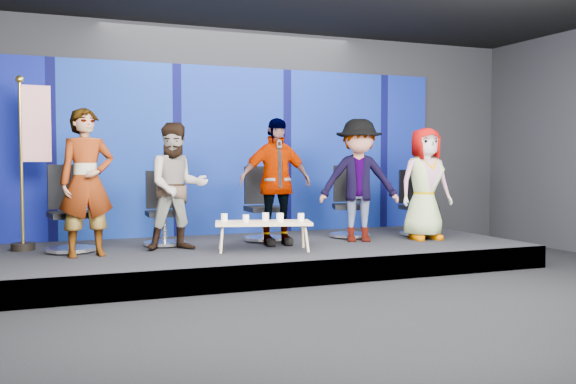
% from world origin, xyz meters
% --- Properties ---
extents(ground, '(10.00, 10.00, 0.00)m').
position_xyz_m(ground, '(0.00, 0.00, 0.00)').
color(ground, black).
rests_on(ground, ground).
extents(room_walls, '(10.02, 8.02, 3.51)m').
position_xyz_m(room_walls, '(0.00, 0.00, 2.43)').
color(room_walls, black).
rests_on(room_walls, ground).
extents(riser, '(7.00, 3.00, 0.30)m').
position_xyz_m(riser, '(0.00, 2.50, 0.15)').
color(riser, black).
rests_on(riser, ground).
extents(backdrop, '(7.00, 0.08, 2.60)m').
position_xyz_m(backdrop, '(0.00, 3.95, 1.60)').
color(backdrop, '#07095C').
rests_on(backdrop, riser).
extents(chair_a, '(0.70, 0.70, 1.10)m').
position_xyz_m(chair_a, '(-2.51, 2.78, 0.66)').
color(chair_a, silver).
rests_on(chair_a, riser).
extents(panelist_a, '(0.70, 0.51, 1.78)m').
position_xyz_m(panelist_a, '(-2.33, 2.31, 1.19)').
color(panelist_a, black).
rests_on(panelist_a, riser).
extents(chair_b, '(0.59, 0.59, 1.01)m').
position_xyz_m(chair_b, '(-1.29, 2.95, 0.63)').
color(chair_b, silver).
rests_on(chair_b, riser).
extents(panelist_b, '(0.81, 0.64, 1.64)m').
position_xyz_m(panelist_b, '(-1.21, 2.45, 1.12)').
color(panelist_b, black).
rests_on(panelist_b, riser).
extents(chair_c, '(0.61, 0.61, 1.07)m').
position_xyz_m(chair_c, '(0.13, 2.94, 0.65)').
color(chair_c, silver).
rests_on(chair_c, riser).
extents(panelist_c, '(1.02, 0.45, 1.73)m').
position_xyz_m(panelist_c, '(0.13, 2.43, 1.16)').
color(panelist_c, black).
rests_on(panelist_c, riser).
extents(chair_d, '(0.77, 0.77, 1.07)m').
position_xyz_m(chair_d, '(1.47, 2.85, 0.65)').
color(chair_d, silver).
rests_on(chair_d, riser).
extents(panelist_d, '(1.27, 0.99, 1.74)m').
position_xyz_m(panelist_d, '(1.37, 2.35, 1.17)').
color(panelist_d, black).
rests_on(panelist_d, riser).
extents(chair_e, '(0.59, 0.59, 1.00)m').
position_xyz_m(chair_e, '(2.53, 2.65, 0.63)').
color(chair_e, silver).
rests_on(chair_e, riser).
extents(panelist_e, '(0.82, 0.56, 1.62)m').
position_xyz_m(panelist_e, '(2.36, 2.18, 1.11)').
color(panelist_e, black).
rests_on(panelist_e, riser).
extents(coffee_table, '(1.31, 0.82, 0.37)m').
position_xyz_m(coffee_table, '(-0.20, 1.98, 0.64)').
color(coffee_table, tan).
rests_on(coffee_table, riser).
extents(mug_a, '(0.08, 0.08, 0.10)m').
position_xyz_m(mug_a, '(-0.66, 2.19, 0.72)').
color(mug_a, silver).
rests_on(mug_a, coffee_table).
extents(mug_b, '(0.08, 0.08, 0.09)m').
position_xyz_m(mug_b, '(-0.43, 2.00, 0.72)').
color(mug_b, silver).
rests_on(mug_b, coffee_table).
extents(mug_c, '(0.09, 0.09, 0.10)m').
position_xyz_m(mug_c, '(-0.14, 2.07, 0.73)').
color(mug_c, silver).
rests_on(mug_c, coffee_table).
extents(mug_d, '(0.09, 0.09, 0.11)m').
position_xyz_m(mug_d, '(-0.01, 1.89, 0.73)').
color(mug_d, silver).
rests_on(mug_d, coffee_table).
extents(mug_e, '(0.08, 0.08, 0.10)m').
position_xyz_m(mug_e, '(0.27, 1.87, 0.72)').
color(mug_e, silver).
rests_on(mug_e, coffee_table).
extents(flag_stand, '(0.51, 0.30, 2.23)m').
position_xyz_m(flag_stand, '(-2.95, 3.15, 1.48)').
color(flag_stand, black).
rests_on(flag_stand, riser).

